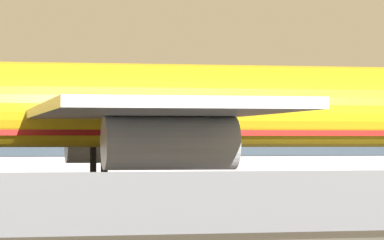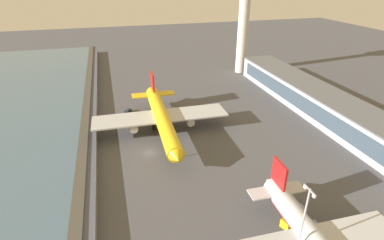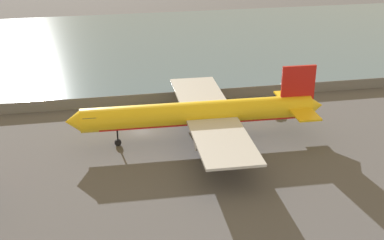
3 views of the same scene
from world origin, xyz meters
TOP-DOWN VIEW (x-y plane):
  - ground_plane at (0.00, 0.00)m, footprint 500.00×500.00m
  - waterfront_lagoon at (0.00, -71.00)m, footprint 320.00×98.00m
  - shoreline_seawall at (0.00, -20.50)m, footprint 320.00×3.00m
  - perimeter_fence at (0.00, -16.00)m, footprint 280.00×0.10m
  - cargo_jet_yellow at (-12.47, 6.23)m, footprint 54.88×47.08m
  - baggage_tug at (-32.00, -4.06)m, footprint 3.54×3.13m

SIDE VIEW (x-z plane):
  - ground_plane at x=0.00m, z-range 0.00..0.00m
  - waterfront_lagoon at x=0.00m, z-range 0.00..0.01m
  - shoreline_seawall at x=0.00m, z-range 0.00..0.50m
  - baggage_tug at x=-32.00m, z-range -0.09..1.71m
  - perimeter_fence at x=0.00m, z-range 0.00..2.74m
  - cargo_jet_yellow at x=-12.47m, z-range -1.83..13.64m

